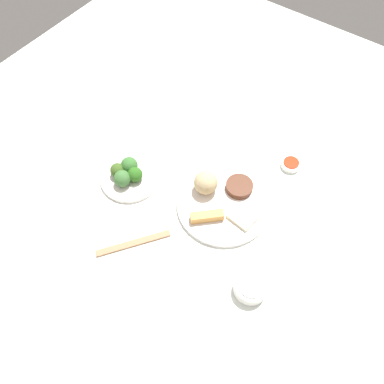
{
  "coord_description": "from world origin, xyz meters",
  "views": [
    {
      "loc": [
        -0.52,
        -0.3,
        1.1
      ],
      "look_at": [
        0.01,
        0.08,
        0.06
      ],
      "focal_mm": 36.65,
      "sensor_mm": 36.0,
      "label": 1
    }
  ],
  "objects_px": {
    "sauce_ramekin_sweet_and_sour": "(291,165)",
    "chopsticks_pair": "(133,243)",
    "main_plate": "(223,204)",
    "soy_sauce_bowl": "(250,287)",
    "broccoli_plate": "(130,177)"
  },
  "relations": [
    {
      "from": "sauce_ramekin_sweet_and_sour",
      "to": "chopsticks_pair",
      "type": "relative_size",
      "value": 0.28
    },
    {
      "from": "main_plate",
      "to": "soy_sauce_bowl",
      "type": "height_order",
      "value": "soy_sauce_bowl"
    },
    {
      "from": "chopsticks_pair",
      "to": "main_plate",
      "type": "bearing_deg",
      "value": -28.53
    },
    {
      "from": "broccoli_plate",
      "to": "sauce_ramekin_sweet_and_sour",
      "type": "distance_m",
      "value": 0.54
    },
    {
      "from": "chopsticks_pair",
      "to": "sauce_ramekin_sweet_and_sour",
      "type": "bearing_deg",
      "value": -24.84
    },
    {
      "from": "sauce_ramekin_sweet_and_sour",
      "to": "soy_sauce_bowl",
      "type": "bearing_deg",
      "value": -166.06
    },
    {
      "from": "broccoli_plate",
      "to": "main_plate",
      "type": "bearing_deg",
      "value": -73.38
    },
    {
      "from": "soy_sauce_bowl",
      "to": "chopsticks_pair",
      "type": "height_order",
      "value": "soy_sauce_bowl"
    },
    {
      "from": "sauce_ramekin_sweet_and_sour",
      "to": "main_plate",
      "type": "bearing_deg",
      "value": 159.17
    },
    {
      "from": "soy_sauce_bowl",
      "to": "chopsticks_pair",
      "type": "distance_m",
      "value": 0.37
    },
    {
      "from": "broccoli_plate",
      "to": "chopsticks_pair",
      "type": "height_order",
      "value": "broccoli_plate"
    },
    {
      "from": "main_plate",
      "to": "soy_sauce_bowl",
      "type": "relative_size",
      "value": 3.17
    },
    {
      "from": "main_plate",
      "to": "soy_sauce_bowl",
      "type": "distance_m",
      "value": 0.28
    },
    {
      "from": "main_plate",
      "to": "sauce_ramekin_sweet_and_sour",
      "type": "height_order",
      "value": "sauce_ramekin_sweet_and_sour"
    },
    {
      "from": "broccoli_plate",
      "to": "sauce_ramekin_sweet_and_sour",
      "type": "height_order",
      "value": "sauce_ramekin_sweet_and_sour"
    }
  ]
}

